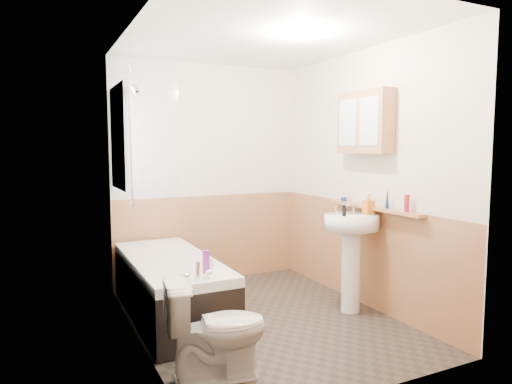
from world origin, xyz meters
TOP-DOWN VIEW (x-y plane):
  - floor at (0.00, 0.00)m, footprint 2.80×2.80m
  - ceiling at (0.00, 0.00)m, footprint 2.80×2.80m
  - wall_back at (0.00, 1.41)m, footprint 2.20×0.02m
  - wall_front at (0.00, -1.41)m, footprint 2.20×0.02m
  - wall_left at (-1.11, 0.00)m, footprint 0.02×2.80m
  - wall_right at (1.11, 0.00)m, footprint 0.02×2.80m
  - wainscot_right at (1.09, 0.00)m, footprint 0.01×2.80m
  - wainscot_front at (0.00, -1.39)m, footprint 2.20×0.01m
  - wainscot_back at (0.00, 1.39)m, footprint 2.20×0.01m
  - tile_cladding_left at (-1.09, 0.00)m, footprint 0.01×2.80m
  - tile_return_back at (-0.73, 1.39)m, footprint 0.75×0.01m
  - window at (-1.06, 0.95)m, footprint 0.03×0.79m
  - bathtub at (-0.73, 0.45)m, footprint 0.70×1.77m
  - shower_riser at (-1.04, 0.49)m, footprint 0.11×0.08m
  - toilet at (-0.76, -0.79)m, footprint 0.74×0.50m
  - sink at (0.84, -0.18)m, footprint 0.54×0.44m
  - pine_shelf at (1.04, -0.22)m, footprint 0.10×1.25m
  - medicine_cabinet at (1.01, -0.12)m, footprint 0.16×0.65m
  - foam_can at (1.04, -0.66)m, footprint 0.05×0.05m
  - green_bottle at (1.04, -0.42)m, footprint 0.04×0.04m
  - black_jar at (1.04, 0.22)m, footprint 0.07×0.07m
  - soap_bottle at (0.98, -0.24)m, footprint 0.10×0.20m
  - clear_bottle at (0.70, -0.24)m, footprint 0.05×0.05m
  - blue_gel at (-0.61, -0.19)m, footprint 0.05×0.03m
  - cream_jar at (-0.88, -0.31)m, footprint 0.09×0.09m
  - orange_bottle at (-0.52, -0.08)m, footprint 0.04×0.04m

SIDE VIEW (x-z plane):
  - floor at x=0.00m, z-range 0.00..0.00m
  - bathtub at x=-0.73m, z-range -0.06..0.63m
  - toilet at x=-0.76m, z-range 0.00..0.67m
  - wainscot_right at x=1.09m, z-range 0.00..1.00m
  - wainscot_front at x=0.00m, z-range 0.00..1.00m
  - wainscot_back at x=0.00m, z-range 0.00..1.00m
  - cream_jar at x=-0.88m, z-range 0.55..0.60m
  - orange_bottle at x=-0.52m, z-range 0.55..0.64m
  - blue_gel at x=-0.61m, z-range 0.55..0.74m
  - sink at x=0.84m, z-range 0.14..1.19m
  - soap_bottle at x=0.98m, z-range 0.93..1.02m
  - clear_bottle at x=0.70m, z-range 0.93..1.03m
  - pine_shelf at x=1.04m, z-range 0.98..1.01m
  - black_jar at x=1.04m, z-range 1.01..1.04m
  - foam_can at x=1.04m, z-range 1.01..1.15m
  - green_bottle at x=1.04m, z-range 1.01..1.20m
  - wall_back at x=0.00m, z-range 0.00..2.50m
  - wall_front at x=0.00m, z-range 0.00..2.50m
  - wall_left at x=-1.11m, z-range 0.00..2.50m
  - wall_right at x=1.11m, z-range 0.00..2.50m
  - tile_cladding_left at x=-1.09m, z-range 0.00..2.50m
  - window at x=-1.06m, z-range 1.15..2.15m
  - shower_riser at x=-1.04m, z-range 1.12..2.37m
  - tile_return_back at x=-0.73m, z-range 1.00..2.50m
  - medicine_cabinet at x=1.01m, z-range 1.50..2.09m
  - ceiling at x=0.00m, z-range 2.50..2.50m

